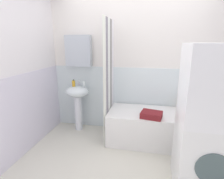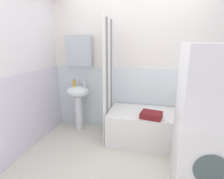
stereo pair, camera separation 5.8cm
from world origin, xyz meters
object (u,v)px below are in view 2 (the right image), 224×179
Objects in this scene: lotion_bottle at (186,104)px; washer_dryer_stack at (208,122)px; bathtub at (153,127)px; shampoo_bottle at (181,104)px; towel_folded at (151,115)px; sink at (78,98)px; toothbrush_cup at (85,84)px; conditioner_bottle at (194,105)px; soap_dispenser at (74,83)px.

washer_dryer_stack reaches higher than lotion_bottle.
bathtub is 7.95× the size of lotion_bottle.
towel_folded is at bearing -135.52° from shampoo_bottle.
towel_folded is (1.35, -0.38, -0.06)m from sink.
bathtub is (1.27, -0.20, -0.64)m from toothbrush_cup.
conditioner_bottle is at bearing 3.04° from toothbrush_cup.
washer_dryer_stack is (-0.11, -1.19, 0.20)m from conditioner_bottle.
washer_dryer_stack reaches higher than shampoo_bottle.
conditioner_bottle is (0.65, 0.30, 0.35)m from bathtub.
soap_dispenser reaches higher than bathtub.
washer_dryer_stack is (0.54, -0.89, 0.55)m from bathtub.
sink is at bearing 173.12° from bathtub.
lotion_bottle is at bearing 3.42° from soap_dispenser.
bathtub is at bearing -152.01° from lotion_bottle.
conditioner_bottle is at bearing 84.92° from washer_dryer_stack.
toothbrush_cup reaches higher than bathtub.
soap_dispenser reaches higher than towel_folded.
sink is 0.57× the size of bathtub.
soap_dispenser is 0.09× the size of bathtub.
toothbrush_cup is at bearing 12.24° from sink.
washer_dryer_stack is (0.01, -1.17, 0.20)m from lotion_bottle.
toothbrush_cup is 1.73m from shampoo_bottle.
lotion_bottle is 0.76m from towel_folded.
washer_dryer_stack is (2.00, -1.05, -0.09)m from soap_dispenser.
conditioner_bottle is 0.61× the size of towel_folded.
soap_dispenser is 0.08× the size of washer_dryer_stack.
lotion_bottle is (1.99, 0.12, -0.30)m from soap_dispenser.
conditioner_bottle is 0.91× the size of shampoo_bottle.
conditioner_bottle is at bearing 24.81° from bathtub.
washer_dryer_stack reaches higher than toothbrush_cup.
lotion_bottle is 0.61× the size of towel_folded.
shampoo_bottle is at bearing 3.08° from sink.
lotion_bottle is at bearing 40.67° from towel_folded.
toothbrush_cup is 0.31× the size of towel_folded.
washer_dryer_stack is at bearing -27.71° from soap_dispenser.
shampoo_bottle is (-0.08, -0.01, 0.01)m from lotion_bottle.
soap_dispenser reaches higher than toothbrush_cup.
sink is 2.77× the size of towel_folded.
bathtub is at bearing 77.54° from towel_folded.
soap_dispenser is 0.20m from toothbrush_cup.
towel_folded is at bearing -18.58° from toothbrush_cup.
soap_dispenser is at bearing -176.80° from shampoo_bottle.
washer_dryer_stack is at bearing -95.08° from conditioner_bottle.
shampoo_bottle is (-0.20, -0.03, 0.01)m from conditioner_bottle.
toothbrush_cup reaches higher than shampoo_bottle.
shampoo_bottle is (1.90, 0.11, -0.29)m from soap_dispenser.
conditioner_bottle is (2.04, 0.13, -0.01)m from sink.
toothbrush_cup is 0.50× the size of conditioner_bottle.
towel_folded is (-0.69, -0.51, -0.05)m from conditioner_bottle.
conditioner_bottle is (1.91, 0.10, -0.29)m from toothbrush_cup.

